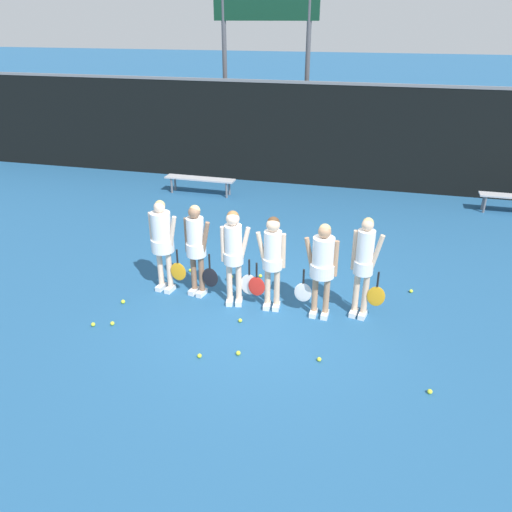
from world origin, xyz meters
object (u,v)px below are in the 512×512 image
(player_5, at_px, (364,261))
(tennis_ball_0, at_px, (238,353))
(tennis_ball_7, at_px, (200,356))
(player_3, at_px, (272,256))
(tennis_ball_5, at_px, (123,302))
(tennis_ball_9, at_px, (231,277))
(tennis_ball_8, at_px, (93,324))
(player_1, at_px, (196,244))
(tennis_ball_11, at_px, (190,270))
(tennis_ball_3, at_px, (112,323))
(player_0, at_px, (162,239))
(scoreboard, at_px, (266,10))
(player_4, at_px, (322,263))
(tennis_ball_1, at_px, (240,320))
(tennis_ball_2, at_px, (260,276))
(tennis_ball_10, at_px, (319,359))
(player_2, at_px, (234,251))
(tennis_ball_4, at_px, (411,291))
(bench_courtside, at_px, (200,180))
(tennis_ball_6, at_px, (430,392))

(player_5, relative_size, tennis_ball_0, 25.19)
(tennis_ball_0, xyz_separation_m, tennis_ball_7, (-0.54, -0.20, -0.00))
(player_3, xyz_separation_m, tennis_ball_7, (-0.72, -1.66, -0.96))
(tennis_ball_5, height_order, tennis_ball_9, tennis_ball_5)
(tennis_ball_7, xyz_separation_m, tennis_ball_8, (-1.98, 0.35, 0.00))
(tennis_ball_8, xyz_separation_m, tennis_ball_9, (1.71, 2.15, 0.00))
(player_1, height_order, tennis_ball_7, player_1)
(player_5, height_order, tennis_ball_11, player_5)
(tennis_ball_3, bearing_deg, tennis_ball_11, 75.36)
(player_1, height_order, tennis_ball_5, player_1)
(player_0, height_order, tennis_ball_3, player_0)
(scoreboard, bearing_deg, player_5, -66.25)
(player_4, distance_m, tennis_ball_9, 2.24)
(tennis_ball_0, bearing_deg, tennis_ball_1, 104.20)
(tennis_ball_1, bearing_deg, tennis_ball_2, 91.90)
(tennis_ball_3, height_order, tennis_ball_10, tennis_ball_3)
(player_1, xyz_separation_m, tennis_ball_2, (0.94, 0.88, -0.96))
(player_0, distance_m, tennis_ball_5, 1.31)
(tennis_ball_0, distance_m, tennis_ball_10, 1.20)
(tennis_ball_10, bearing_deg, player_2, 142.47)
(player_2, distance_m, tennis_ball_5, 2.21)
(player_5, height_order, tennis_ball_2, player_5)
(player_3, height_order, tennis_ball_0, player_3)
(player_0, bearing_deg, tennis_ball_8, -106.74)
(player_0, bearing_deg, tennis_ball_5, -121.37)
(player_1, distance_m, tennis_ball_5, 1.66)
(tennis_ball_5, bearing_deg, tennis_ball_4, 18.57)
(bench_courtside, height_order, player_3, player_3)
(tennis_ball_5, bearing_deg, player_3, 11.65)
(tennis_ball_2, xyz_separation_m, tennis_ball_11, (-1.41, -0.11, -0.00))
(tennis_ball_0, height_order, tennis_ball_9, same)
(player_0, bearing_deg, player_5, 8.23)
(tennis_ball_4, distance_m, tennis_ball_10, 2.78)
(tennis_ball_6, relative_size, tennis_ball_9, 0.99)
(player_4, xyz_separation_m, tennis_ball_11, (-2.70, 0.95, -0.95))
(player_3, height_order, tennis_ball_6, player_3)
(tennis_ball_8, bearing_deg, player_5, 18.68)
(tennis_ball_7, height_order, tennis_ball_9, tennis_ball_9)
(tennis_ball_1, relative_size, tennis_ball_4, 0.98)
(bench_courtside, bearing_deg, tennis_ball_10, -56.64)
(player_3, bearing_deg, tennis_ball_6, -36.24)
(tennis_ball_4, height_order, tennis_ball_10, tennis_ball_4)
(tennis_ball_6, bearing_deg, tennis_ball_5, 167.87)
(bench_courtside, height_order, tennis_ball_10, bench_courtside)
(bench_courtside, distance_m, tennis_ball_5, 6.11)
(player_1, relative_size, tennis_ball_5, 23.84)
(player_0, xyz_separation_m, tennis_ball_6, (4.57, -1.76, -1.00))
(tennis_ball_0, bearing_deg, player_0, 139.37)
(tennis_ball_0, bearing_deg, player_3, 83.01)
(player_0, distance_m, player_2, 1.37)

